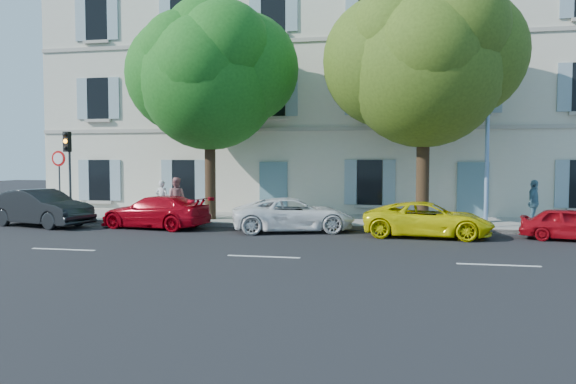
% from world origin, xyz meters
% --- Properties ---
extents(ground, '(90.00, 90.00, 0.00)m').
position_xyz_m(ground, '(0.00, 0.00, 0.00)').
color(ground, black).
extents(sidewalk, '(36.00, 4.50, 0.15)m').
position_xyz_m(sidewalk, '(0.00, 4.45, 0.07)').
color(sidewalk, '#A09E96').
rests_on(sidewalk, ground).
extents(kerb, '(36.00, 0.16, 0.16)m').
position_xyz_m(kerb, '(0.00, 2.28, 0.08)').
color(kerb, '#9E998E').
rests_on(kerb, ground).
extents(building, '(28.00, 7.00, 12.00)m').
position_xyz_m(building, '(0.00, 10.20, 6.00)').
color(building, beige).
rests_on(building, ground).
extents(car_dark_sedan, '(4.63, 2.61, 1.45)m').
position_xyz_m(car_dark_sedan, '(-10.22, 0.95, 0.72)').
color(car_dark_sedan, black).
rests_on(car_dark_sedan, ground).
extents(car_red_coupe, '(4.53, 2.44, 1.25)m').
position_xyz_m(car_red_coupe, '(-5.56, 1.26, 0.62)').
color(car_red_coupe, '#A20411').
rests_on(car_red_coupe, ground).
extents(car_white_coupe, '(4.84, 3.27, 1.23)m').
position_xyz_m(car_white_coupe, '(-0.23, 1.34, 0.62)').
color(car_white_coupe, white).
rests_on(car_white_coupe, ground).
extents(car_yellow_supercar, '(4.40, 2.24, 1.19)m').
position_xyz_m(car_yellow_supercar, '(4.49, 0.87, 0.60)').
color(car_yellow_supercar, yellow).
rests_on(car_yellow_supercar, ground).
extents(car_red_hatchback, '(3.32, 1.96, 1.06)m').
position_xyz_m(car_red_hatchback, '(8.99, 0.92, 0.53)').
color(car_red_hatchback, '#9D0912').
rests_on(car_red_hatchback, ground).
extents(tree_left, '(5.70, 5.70, 8.84)m').
position_xyz_m(tree_left, '(-4.16, 3.52, 5.84)').
color(tree_left, '#3A2819').
rests_on(tree_left, sidewalk).
extents(tree_right, '(5.93, 5.93, 9.13)m').
position_xyz_m(tree_right, '(4.38, 3.15, 6.01)').
color(tree_right, '#3A2819').
rests_on(tree_right, sidewalk).
extents(traffic_light, '(0.32, 0.41, 3.64)m').
position_xyz_m(traffic_light, '(-10.26, 2.90, 2.78)').
color(traffic_light, '#383A3D').
rests_on(traffic_light, sidewalk).
extents(road_sign, '(0.66, 0.12, 2.84)m').
position_xyz_m(road_sign, '(-10.67, 2.84, 2.19)').
color(road_sign, '#383A3D').
rests_on(road_sign, sidewalk).
extents(street_lamp, '(0.25, 1.58, 7.42)m').
position_xyz_m(street_lamp, '(6.62, 2.70, 4.35)').
color(street_lamp, '#7293BF').
rests_on(street_lamp, sidewalk).
extents(pedestrian_a, '(0.59, 0.40, 1.59)m').
position_xyz_m(pedestrian_a, '(-6.32, 3.55, 0.94)').
color(pedestrian_a, silver).
rests_on(pedestrian_a, sidewalk).
extents(pedestrian_b, '(0.86, 0.68, 1.72)m').
position_xyz_m(pedestrian_b, '(-5.61, 3.35, 1.01)').
color(pedestrian_b, tan).
rests_on(pedestrian_b, sidewalk).
extents(pedestrian_c, '(0.79, 1.08, 1.71)m').
position_xyz_m(pedestrian_c, '(8.45, 3.78, 1.00)').
color(pedestrian_c, teal).
rests_on(pedestrian_c, sidewalk).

